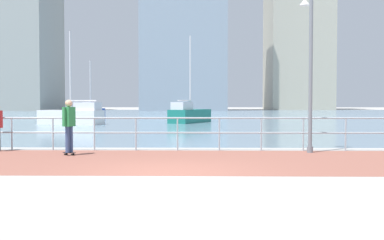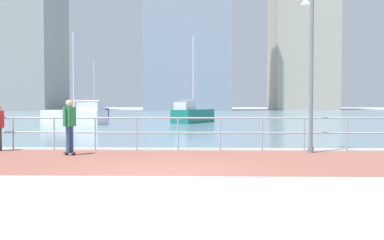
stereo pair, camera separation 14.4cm
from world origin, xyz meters
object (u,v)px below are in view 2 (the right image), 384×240
object	(u,v)px
lamppost	(310,54)
skateboarder	(69,122)
sailboat_yellow	(76,115)
sailboat_red	(94,111)
sailboat_navy	(192,114)

from	to	relation	value
lamppost	skateboarder	xyz separation A→B (m)	(-7.49, -1.06, -2.14)
sailboat_yellow	skateboarder	bearing A→B (deg)	-75.01
sailboat_yellow	sailboat_red	size ratio (longest dim) A/B	1.07
lamppost	sailboat_yellow	world-z (taller)	sailboat_yellow
sailboat_yellow	sailboat_navy	size ratio (longest dim) A/B	0.99
skateboarder	sailboat_red	bearing A→B (deg)	102.45
skateboarder	sailboat_navy	size ratio (longest dim) A/B	0.24
skateboarder	sailboat_red	size ratio (longest dim) A/B	0.27
sailboat_red	sailboat_navy	distance (m)	20.17
skateboarder	sailboat_yellow	bearing A→B (deg)	104.99
lamppost	sailboat_navy	xyz separation A→B (m)	(-4.44, 22.39, -2.50)
sailboat_red	lamppost	bearing A→B (deg)	-67.20
sailboat_red	skateboarder	bearing A→B (deg)	-77.55
sailboat_yellow	lamppost	bearing A→B (deg)	-56.26
skateboarder	sailboat_yellow	xyz separation A→B (m)	(-5.48, 20.48, -0.36)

